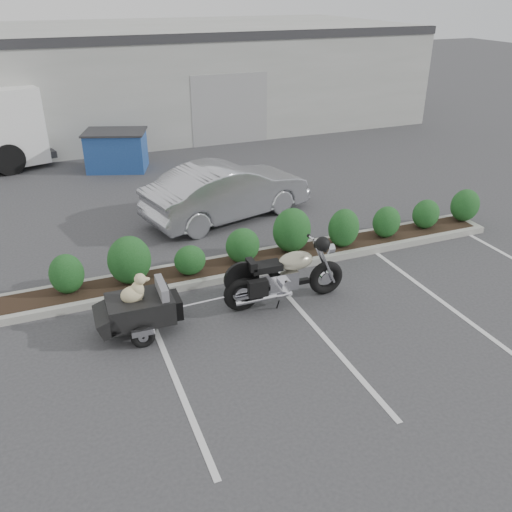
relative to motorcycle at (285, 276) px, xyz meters
name	(u,v)px	position (x,y,z in m)	size (l,w,h in m)	color
ground	(245,329)	(-1.05, -0.58, -0.57)	(90.00, 90.00, 0.00)	#38383A
planter_kerb	(252,263)	(-0.05, 1.62, -0.49)	(12.00, 1.00, 0.15)	#9E9E93
building	(101,77)	(-1.05, 16.42, 1.43)	(26.00, 10.00, 4.00)	#9EA099
motorcycle	(285,276)	(0.00, 0.00, 0.00)	(2.48, 0.83, 1.42)	black
pet_trailer	(139,308)	(-2.79, 0.03, -0.07)	(1.97, 1.10, 1.18)	black
sedan	(227,191)	(0.39, 4.47, 0.16)	(1.54, 4.43, 1.46)	#B8B8BF
dumpster	(117,150)	(-1.62, 9.74, 0.08)	(2.29, 1.91, 1.29)	navy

